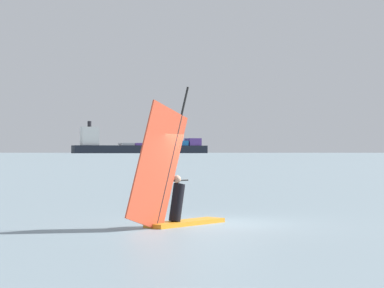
{
  "coord_description": "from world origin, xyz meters",
  "views": [
    {
      "loc": [
        4.57,
        -20.1,
        2.03
      ],
      "look_at": [
        -5.19,
        17.84,
        2.42
      ],
      "focal_mm": 68.95,
      "sensor_mm": 36.0,
      "label": 1
    }
  ],
  "objects": [
    {
      "name": "cargo_ship",
      "position": [
        -240.13,
        711.67,
        7.46
      ],
      "size": [
        131.19,
        95.02,
        32.92
      ],
      "rotation": [
        0.0,
        0.0,
        0.57
      ],
      "color": "black",
      "rests_on": "ground_plane"
    },
    {
      "name": "windsurfer",
      "position": [
        -0.9,
        -0.94,
        0.87
      ],
      "size": [
        1.95,
        3.38,
        3.92
      ],
      "rotation": [
        0.0,
        0.0,
        1.1
      ],
      "color": "orange",
      "rests_on": "ground_plane"
    },
    {
      "name": "ground_plane",
      "position": [
        0.0,
        0.0,
        0.0
      ],
      "size": [
        4000.0,
        4000.0,
        0.0
      ],
      "primitive_type": "plane",
      "color": "gray"
    }
  ]
}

